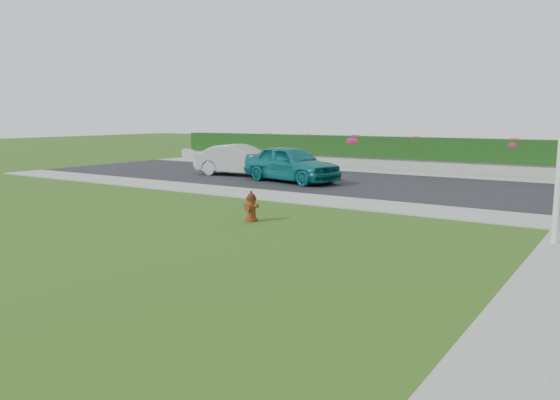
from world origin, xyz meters
The scene contains 14 objects.
ground centered at (0.00, 0.00, 0.00)m, with size 120.00×120.00×0.00m, color black.
street_far centered at (-5.00, 14.00, 0.02)m, with size 26.00×8.00×0.04m, color black.
sidewalk_far centered at (-6.00, 9.00, 0.02)m, with size 24.00×2.00×0.04m, color gray.
sidewalk_beyond centered at (-1.00, 19.00, 0.02)m, with size 34.00×2.00×0.04m, color gray.
retaining_wall centered at (-1.00, 20.50, 0.30)m, with size 34.00×0.40×0.60m, color gray.
hedge centered at (-1.00, 20.60, 1.15)m, with size 32.00×0.90×1.10m, color black.
fire_hydrant centered at (-0.79, 4.90, 0.38)m, with size 0.41×0.39×0.80m.
sedan_teal centered at (-4.48, 12.67, 0.80)m, with size 1.80×4.47×1.52m, color #0E666B.
sedan_silver centered at (-7.77, 13.50, 0.75)m, with size 1.50×4.29×1.41m, color #B3B7BB.
flower_clump_a centered at (-10.99, 20.50, 1.49)m, with size 1.04×0.67×0.52m, color #C0205D.
flower_clump_b centered at (-8.33, 20.50, 1.49)m, with size 1.05×0.67×0.52m, color #C0205D.
flower_clump_c centered at (-5.35, 20.50, 1.44)m, with size 1.30×0.84×0.65m, color #C0205D.
flower_clump_d centered at (-1.95, 20.50, 1.48)m, with size 1.10×0.71×0.55m, color #C0205D.
flower_clump_e centered at (2.71, 20.50, 1.47)m, with size 1.17×0.75×0.59m, color #C0205D.
Camera 1 is at (7.68, -6.49, 2.74)m, focal length 35.00 mm.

